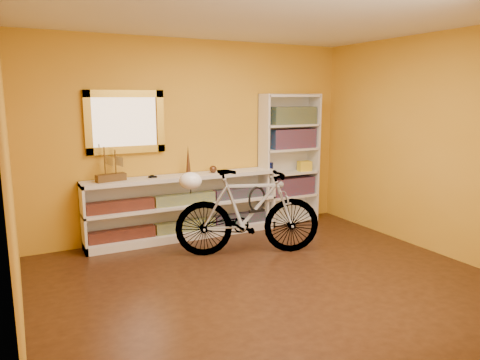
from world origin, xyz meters
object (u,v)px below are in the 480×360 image
helmet (191,181)px  bicycle (248,212)px  console_unit (185,207)px  bookcase (289,159)px

helmet → bicycle: bearing=-19.4°
console_unit → bicycle: 1.04m
bookcase → helmet: (-1.82, -0.74, -0.04)m
console_unit → bookcase: bearing=0.9°
console_unit → bookcase: (1.65, 0.03, 0.52)m
bookcase → helmet: bookcase is taller
bookcase → bicycle: bookcase is taller
console_unit → helmet: bearing=-104.0°
bookcase → console_unit: bearing=-179.1°
bicycle → helmet: 0.78m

